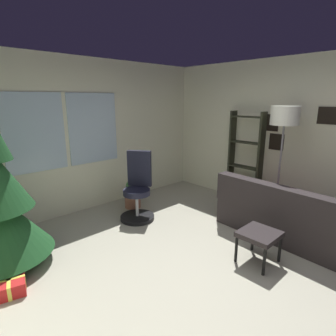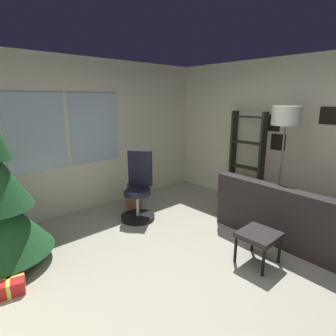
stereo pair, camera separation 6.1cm
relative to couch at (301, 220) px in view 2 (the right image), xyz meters
name	(u,v)px [view 2 (the right image)]	position (x,y,z in m)	size (l,w,h in m)	color
ground_plane	(211,280)	(-1.60, 0.31, -0.35)	(4.86, 5.55, 0.10)	#ADAA95
wall_back_with_windows	(86,136)	(-1.62, 3.13, 1.02)	(4.86, 0.12, 2.63)	beige
wall_right_with_frames	(312,139)	(0.88, 0.31, 1.02)	(0.12, 5.55, 2.63)	beige
couch	(301,220)	(0.00, 0.00, 0.00)	(1.48, 2.07, 0.82)	#292424
footstool	(259,237)	(-0.97, 0.10, 0.04)	(0.45, 0.43, 0.40)	#292424
gift_box_red	(9,284)	(-3.33, 1.58, -0.22)	(0.36, 0.37, 0.15)	red
office_chair	(138,193)	(-1.25, 2.13, 0.14)	(0.59, 0.58, 1.13)	black
bookshelf	(246,165)	(0.62, 1.30, 0.46)	(0.18, 0.64, 1.73)	#272A1C
floor_lamp	(286,122)	(0.29, 0.49, 1.31)	(0.42, 0.42, 1.84)	slate
potted_plant	(135,196)	(-1.02, 2.55, -0.08)	(0.43, 0.35, 0.65)	#935A46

